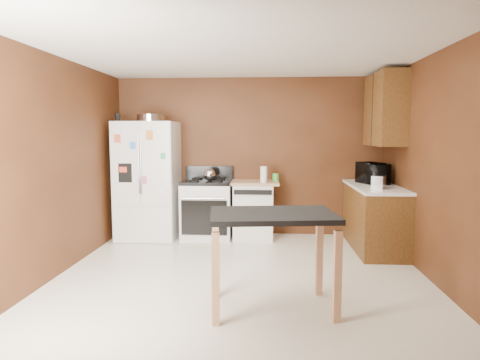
# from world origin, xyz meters

# --- Properties ---
(floor) EXTENTS (4.50, 4.50, 0.00)m
(floor) POSITION_xyz_m (0.00, 0.00, 0.00)
(floor) COLOR white
(floor) RESTS_ON ground
(ceiling) EXTENTS (4.50, 4.50, 0.00)m
(ceiling) POSITION_xyz_m (0.00, 0.00, 2.50)
(ceiling) COLOR white
(ceiling) RESTS_ON ground
(wall_back) EXTENTS (4.20, 0.00, 4.20)m
(wall_back) POSITION_xyz_m (0.00, 2.25, 1.25)
(wall_back) COLOR #552C16
(wall_back) RESTS_ON ground
(wall_front) EXTENTS (4.20, 0.00, 4.20)m
(wall_front) POSITION_xyz_m (0.00, -2.25, 1.25)
(wall_front) COLOR #552C16
(wall_front) RESTS_ON ground
(wall_left) EXTENTS (0.00, 4.50, 4.50)m
(wall_left) POSITION_xyz_m (-2.10, 0.00, 1.25)
(wall_left) COLOR #552C16
(wall_left) RESTS_ON ground
(wall_right) EXTENTS (0.00, 4.50, 4.50)m
(wall_right) POSITION_xyz_m (2.10, 0.00, 1.25)
(wall_right) COLOR #552C16
(wall_right) RESTS_ON ground
(roasting_pan) EXTENTS (0.43, 0.43, 0.11)m
(roasting_pan) POSITION_xyz_m (-1.48, 1.87, 1.85)
(roasting_pan) COLOR silver
(roasting_pan) RESTS_ON refrigerator
(pen_cup) EXTENTS (0.08, 0.08, 0.12)m
(pen_cup) POSITION_xyz_m (-1.98, 1.80, 1.86)
(pen_cup) COLOR black
(pen_cup) RESTS_ON refrigerator
(kettle) EXTENTS (0.19, 0.19, 0.19)m
(kettle) POSITION_xyz_m (-0.59, 1.88, 0.99)
(kettle) COLOR silver
(kettle) RESTS_ON gas_range
(paper_towel) EXTENTS (0.12, 0.12, 0.24)m
(paper_towel) POSITION_xyz_m (0.24, 1.81, 1.01)
(paper_towel) COLOR white
(paper_towel) RESTS_ON dishwasher
(green_canister) EXTENTS (0.12, 0.12, 0.12)m
(green_canister) POSITION_xyz_m (0.42, 2.02, 0.95)
(green_canister) COLOR green
(green_canister) RESTS_ON dishwasher
(toaster) EXTENTS (0.23, 0.27, 0.17)m
(toaster) POSITION_xyz_m (1.75, 1.10, 0.98)
(toaster) COLOR silver
(toaster) RESTS_ON right_cabinets
(microwave) EXTENTS (0.49, 0.58, 0.27)m
(microwave) POSITION_xyz_m (1.81, 1.66, 1.04)
(microwave) COLOR black
(microwave) RESTS_ON right_cabinets
(refrigerator) EXTENTS (0.90, 0.80, 1.80)m
(refrigerator) POSITION_xyz_m (-1.55, 1.86, 0.90)
(refrigerator) COLOR white
(refrigerator) RESTS_ON ground
(gas_range) EXTENTS (0.76, 0.68, 1.10)m
(gas_range) POSITION_xyz_m (-0.64, 1.92, 0.46)
(gas_range) COLOR white
(gas_range) RESTS_ON ground
(dishwasher) EXTENTS (0.78, 0.63, 0.89)m
(dishwasher) POSITION_xyz_m (0.08, 1.95, 0.45)
(dishwasher) COLOR white
(dishwasher) RESTS_ON ground
(right_cabinets) EXTENTS (0.63, 1.58, 2.45)m
(right_cabinets) POSITION_xyz_m (1.84, 1.48, 0.91)
(right_cabinets) COLOR brown
(right_cabinets) RESTS_ON ground
(island) EXTENTS (1.21, 0.88, 0.91)m
(island) POSITION_xyz_m (0.34, -0.74, 0.76)
(island) COLOR black
(island) RESTS_ON ground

